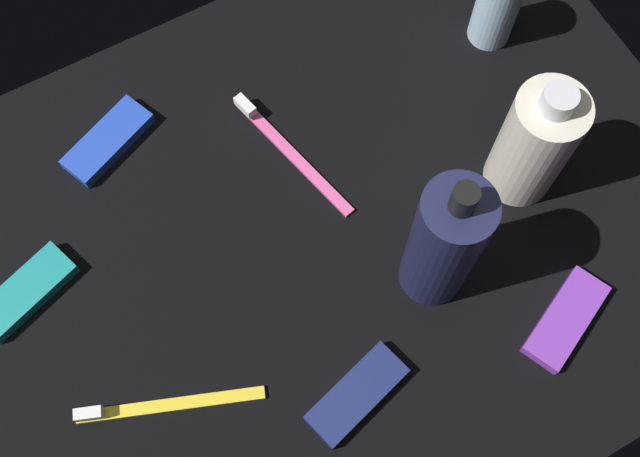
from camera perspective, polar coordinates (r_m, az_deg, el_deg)
name	(u,v)px	position (r cm, az deg, el deg)	size (l,w,h in cm)	color
ground_plane	(320,241)	(81.27, 0.00, -0.91)	(84.00, 64.00, 1.20)	black
lotion_bottle	(444,244)	(71.49, 9.07, -1.15)	(6.56, 6.56, 21.08)	#1B1E40
bodywash_bottle	(535,143)	(79.44, 15.42, 6.01)	(7.15, 7.15, 16.87)	silver
deodorant_stick	(497,6)	(90.41, 12.83, 15.58)	(4.81, 4.81, 10.20)	silver
toothbrush_yellow	(159,406)	(77.45, -11.71, -12.57)	(17.23, 7.60, 2.10)	yellow
toothbrush_pink	(286,147)	(84.31, -2.47, 5.94)	(5.31, 17.79, 2.10)	#E55999
snack_bar_navy	(357,395)	(76.00, 2.71, -12.02)	(10.40, 4.00, 1.50)	navy
snack_bar_teal	(26,292)	(83.49, -20.68, -4.36)	(10.40, 4.00, 1.50)	teal
snack_bar_blue	(108,141)	(87.47, -15.23, 6.19)	(10.40, 4.00, 1.50)	blue
snack_bar_purple	(566,319)	(81.11, 17.51, -6.34)	(10.40, 4.00, 1.50)	purple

